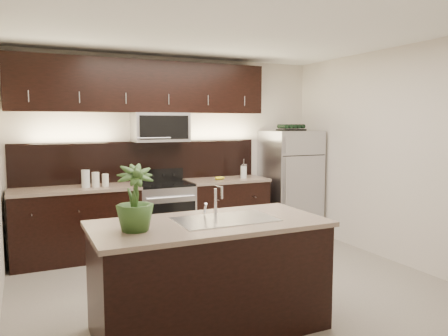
# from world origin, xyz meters

# --- Properties ---
(ground) EXTENTS (4.50, 4.50, 0.00)m
(ground) POSITION_xyz_m (0.00, 0.00, 0.00)
(ground) COLOR gray
(ground) RESTS_ON ground
(room_walls) EXTENTS (4.52, 4.02, 2.71)m
(room_walls) POSITION_xyz_m (-0.11, -0.04, 1.70)
(room_walls) COLOR beige
(room_walls) RESTS_ON ground
(counter_run) EXTENTS (3.51, 0.65, 0.94)m
(counter_run) POSITION_xyz_m (-0.46, 1.69, 0.47)
(counter_run) COLOR black
(counter_run) RESTS_ON ground
(upper_fixtures) EXTENTS (3.49, 0.40, 1.66)m
(upper_fixtures) POSITION_xyz_m (-0.43, 1.84, 2.14)
(upper_fixtures) COLOR black
(upper_fixtures) RESTS_ON counter_run
(island) EXTENTS (1.96, 0.96, 0.94)m
(island) POSITION_xyz_m (-0.60, -0.78, 0.47)
(island) COLOR black
(island) RESTS_ON ground
(sink_faucet) EXTENTS (0.84, 0.50, 0.28)m
(sink_faucet) POSITION_xyz_m (-0.45, -0.77, 0.96)
(sink_faucet) COLOR silver
(sink_faucet) RESTS_ON island
(refrigerator) EXTENTS (0.79, 0.71, 1.64)m
(refrigerator) POSITION_xyz_m (1.80, 1.63, 0.82)
(refrigerator) COLOR #B2B2B7
(refrigerator) RESTS_ON ground
(wine_rack) EXTENTS (0.40, 0.25, 0.10)m
(wine_rack) POSITION_xyz_m (1.80, 1.63, 1.68)
(wine_rack) COLOR black
(wine_rack) RESTS_ON refrigerator
(plant) EXTENTS (0.29, 0.29, 0.51)m
(plant) POSITION_xyz_m (-1.24, -0.84, 1.20)
(plant) COLOR #2F5120
(plant) RESTS_ON island
(canisters) EXTENTS (0.34, 0.10, 0.23)m
(canisters) POSITION_xyz_m (-1.19, 1.64, 1.04)
(canisters) COLOR silver
(canisters) RESTS_ON counter_run
(french_press) EXTENTS (0.10, 0.10, 0.28)m
(french_press) POSITION_xyz_m (0.98, 1.64, 1.04)
(french_press) COLOR silver
(french_press) RESTS_ON counter_run
(bananas) EXTENTS (0.19, 0.17, 0.05)m
(bananas) POSITION_xyz_m (0.53, 1.61, 0.96)
(bananas) COLOR gold
(bananas) RESTS_ON counter_run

